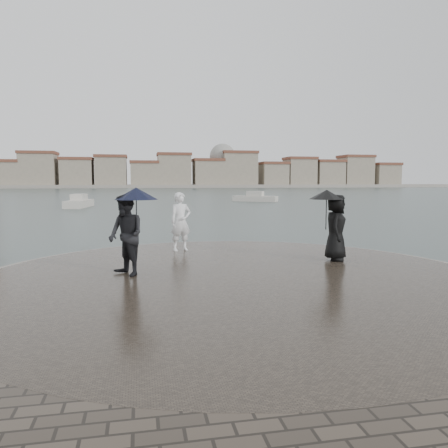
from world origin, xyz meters
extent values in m
plane|color=#2B3835|center=(0.00, 0.00, 0.00)|extent=(400.00, 400.00, 0.00)
cylinder|color=gray|center=(0.00, 3.50, 0.16)|extent=(12.50, 12.50, 0.32)
cylinder|color=#2D261E|center=(0.00, 3.50, 0.18)|extent=(11.90, 11.90, 0.36)
imported|color=white|center=(-0.86, 7.49, 1.28)|extent=(0.76, 0.60, 1.84)
imported|color=black|center=(-2.45, 4.10, 1.31)|extent=(1.10, 1.16, 1.89)
cylinder|color=black|center=(-2.20, 4.20, 1.71)|extent=(0.02, 0.02, 0.90)
cone|color=black|center=(-2.20, 4.20, 2.26)|extent=(1.04, 1.04, 0.28)
imported|color=black|center=(3.18, 5.00, 1.27)|extent=(0.93, 1.06, 1.82)
cylinder|color=black|center=(2.93, 5.10, 1.66)|extent=(0.02, 0.02, 0.90)
cone|color=black|center=(2.93, 5.10, 2.18)|extent=(0.97, 0.97, 0.26)
cube|color=gray|center=(0.00, 163.00, 0.60)|extent=(260.00, 20.00, 1.20)
cube|color=gray|center=(-48.00, 160.00, 4.50)|extent=(10.00, 10.00, 9.00)
cube|color=brown|center=(-48.00, 160.00, 9.50)|extent=(10.60, 10.60, 1.00)
cube|color=gray|center=(-37.00, 160.00, 6.00)|extent=(12.00, 10.00, 12.00)
cube|color=brown|center=(-37.00, 160.00, 12.50)|extent=(12.60, 10.60, 1.00)
cube|color=gray|center=(-24.00, 160.00, 5.00)|extent=(11.00, 10.00, 10.00)
cube|color=brown|center=(-24.00, 160.00, 10.50)|extent=(11.60, 10.60, 1.00)
cube|color=gray|center=(-12.00, 160.00, 5.50)|extent=(11.00, 10.00, 11.00)
cube|color=brown|center=(-12.00, 160.00, 11.50)|extent=(11.60, 10.60, 1.00)
cube|color=gray|center=(0.00, 160.00, 4.50)|extent=(10.00, 10.00, 9.00)
cube|color=brown|center=(0.00, 160.00, 9.50)|extent=(10.60, 10.60, 1.00)
cube|color=gray|center=(11.00, 160.00, 6.00)|extent=(12.00, 10.00, 12.00)
cube|color=brown|center=(11.00, 160.00, 12.50)|extent=(12.60, 10.60, 1.00)
cube|color=gray|center=(24.00, 160.00, 5.00)|extent=(11.00, 10.00, 10.00)
cube|color=brown|center=(24.00, 160.00, 10.50)|extent=(11.60, 10.60, 1.00)
cube|color=gray|center=(36.00, 160.00, 6.50)|extent=(13.00, 10.00, 13.00)
cube|color=brown|center=(36.00, 160.00, 13.50)|extent=(13.60, 10.60, 1.00)
cube|color=gray|center=(50.00, 160.00, 4.50)|extent=(10.00, 10.00, 9.00)
cube|color=brown|center=(50.00, 160.00, 9.50)|extent=(10.60, 10.60, 1.00)
cube|color=gray|center=(61.00, 160.00, 5.50)|extent=(11.00, 10.00, 11.00)
cube|color=brown|center=(61.00, 160.00, 11.50)|extent=(11.60, 10.60, 1.00)
cube|color=gray|center=(73.00, 160.00, 5.00)|extent=(11.00, 10.00, 10.00)
cube|color=brown|center=(73.00, 160.00, 10.50)|extent=(11.60, 10.60, 1.00)
cube|color=gray|center=(85.00, 160.00, 6.00)|extent=(12.00, 10.00, 12.00)
cube|color=brown|center=(85.00, 160.00, 12.50)|extent=(12.60, 10.60, 1.00)
cube|color=gray|center=(98.00, 160.00, 4.50)|extent=(10.00, 10.00, 9.00)
cube|color=brown|center=(98.00, 160.00, 9.50)|extent=(10.60, 10.60, 1.00)
sphere|color=gray|center=(30.00, 162.00, 12.00)|extent=(10.00, 10.00, 10.00)
cube|color=beige|center=(12.11, 46.62, 0.25)|extent=(5.50, 4.30, 0.90)
cube|color=beige|center=(12.11, 46.62, 0.85)|extent=(2.33, 2.08, 0.90)
cube|color=beige|center=(-7.87, 38.19, 0.25)|extent=(2.32, 5.66, 0.90)
cube|color=beige|center=(-7.87, 38.19, 0.85)|extent=(1.46, 2.14, 0.90)
camera|label=1|loc=(-2.13, -6.14, 2.55)|focal=35.00mm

